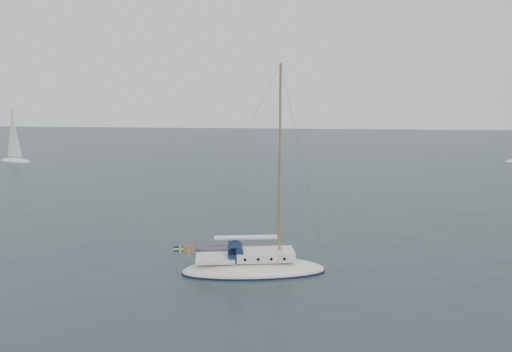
# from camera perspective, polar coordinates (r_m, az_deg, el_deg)

# --- Properties ---
(ground) EXTENTS (300.00, 300.00, 0.00)m
(ground) POSITION_cam_1_polar(r_m,az_deg,el_deg) (30.89, -1.68, -9.11)
(ground) COLOR black
(ground) RESTS_ON ground
(sailboat) EXTENTS (8.32, 2.50, 11.84)m
(sailboat) POSITION_cam_1_polar(r_m,az_deg,el_deg) (27.67, -0.24, -9.26)
(sailboat) COLOR beige
(sailboat) RESTS_ON ground
(dinghy) EXTENTS (2.69, 1.21, 0.39)m
(dinghy) POSITION_cam_1_polar(r_m,az_deg,el_deg) (31.95, -4.45, -8.21)
(dinghy) COLOR #4B4B50
(dinghy) RESTS_ON ground
(distant_yacht_a) EXTENTS (6.66, 3.55, 8.82)m
(distant_yacht_a) POSITION_cam_1_polar(r_m,az_deg,el_deg) (87.36, -25.98, 3.94)
(distant_yacht_a) COLOR silver
(distant_yacht_a) RESTS_ON ground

